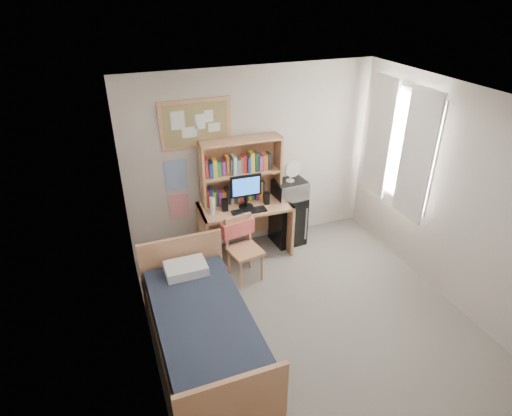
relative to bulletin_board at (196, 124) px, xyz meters
name	(u,v)px	position (x,y,z in m)	size (l,w,h in m)	color
floor	(316,330)	(0.78, -2.08, -1.93)	(3.60, 4.20, 0.02)	gray
ceiling	(336,107)	(0.78, -2.08, 0.68)	(3.60, 4.20, 0.02)	white
wall_back	(252,160)	(0.78, 0.02, -0.62)	(3.60, 0.04, 2.60)	beige
wall_front	(492,406)	(0.78, -4.18, -0.62)	(3.60, 0.04, 2.60)	beige
wall_left	(144,272)	(-1.02, -2.08, -0.62)	(0.04, 4.20, 2.60)	beige
wall_right	(464,204)	(2.58, -2.08, -0.62)	(0.04, 4.20, 2.60)	beige
window_unit	(399,146)	(2.53, -0.88, -0.32)	(0.10, 1.40, 1.70)	white
curtain_left	(417,156)	(2.50, -1.28, -0.32)	(0.04, 0.55, 1.70)	white
curtain_right	(379,137)	(2.50, -0.48, -0.32)	(0.04, 0.55, 1.70)	white
bulletin_board	(196,124)	(0.00, 0.00, 0.00)	(0.94, 0.03, 0.64)	#A28E55
poster_wave	(176,175)	(-0.32, 0.01, -0.67)	(0.30, 0.01, 0.42)	#2855A2
poster_japan	(179,206)	(-0.32, 0.01, -1.14)	(0.28, 0.01, 0.36)	red
desk	(245,229)	(0.54, -0.32, -1.52)	(1.26, 0.63, 0.79)	tan
desk_chair	(245,250)	(0.34, -0.88, -1.48)	(0.44, 0.44, 0.88)	tan
mini_fridge	(288,219)	(1.25, -0.24, -1.54)	(0.44, 0.44, 0.75)	black
bed	(204,333)	(-0.50, -1.95, -1.65)	(0.97, 1.95, 0.54)	#1C2232
hutch	(241,171)	(0.54, -0.17, -0.67)	(1.11, 0.28, 0.91)	tan
monitor	(246,192)	(0.54, -0.38, -0.90)	(0.43, 0.03, 0.46)	black
keyboard	(249,211)	(0.53, -0.52, -1.12)	(0.47, 0.15, 0.02)	black
speaker_left	(225,205)	(0.24, -0.37, -1.04)	(0.07, 0.07, 0.17)	black
speaker_right	(267,198)	(0.84, -0.39, -1.04)	(0.07, 0.07, 0.17)	black
water_bottle	(212,206)	(0.06, -0.40, -1.01)	(0.07, 0.07, 0.24)	white
hoodie	(238,228)	(0.31, -0.69, -1.24)	(0.45, 0.14, 0.22)	#D75852
microwave	(290,189)	(1.25, -0.26, -1.03)	(0.45, 0.34, 0.26)	#BCBCC1
desk_fan	(291,172)	(1.25, -0.26, -0.76)	(0.24, 0.24, 0.29)	white
pillow	(186,268)	(-0.50, -1.20, -1.33)	(0.48, 0.33, 0.11)	white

